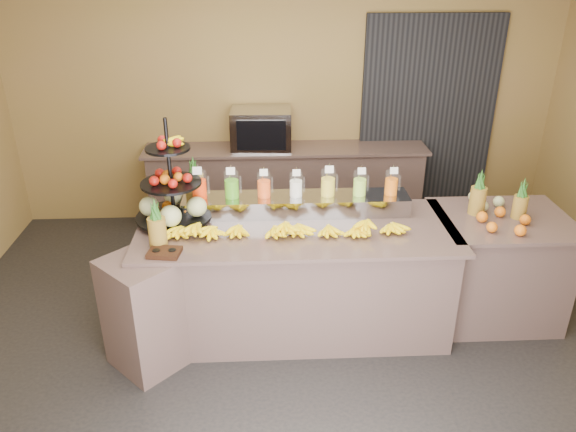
{
  "coord_description": "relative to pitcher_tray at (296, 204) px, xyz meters",
  "views": [
    {
      "loc": [
        -0.26,
        -3.61,
        2.92
      ],
      "look_at": [
        -0.07,
        0.3,
        1.03
      ],
      "focal_mm": 35.0,
      "sensor_mm": 36.0,
      "label": 1
    }
  ],
  "objects": [
    {
      "name": "pineapple_left_b",
      "position": [
        -0.84,
        0.16,
        0.1
      ],
      "size": [
        0.16,
        0.16,
        0.45
      ],
      "rotation": [
        0.0,
        0.0,
        0.03
      ],
      "color": "brown",
      "rests_on": "buffet_counter"
    },
    {
      "name": "juice_pitcher_orange_b",
      "position": [
        -0.26,
        -0.0,
        0.17
      ],
      "size": [
        0.11,
        0.11,
        0.27
      ],
      "color": "silver",
      "rests_on": "pitcher_tray"
    },
    {
      "name": "pitcher_tray",
      "position": [
        0.0,
        0.0,
        0.0
      ],
      "size": [
        1.85,
        0.3,
        0.15
      ],
      "primitive_type": "cube",
      "color": "gray",
      "rests_on": "buffet_counter"
    },
    {
      "name": "banana_heap",
      "position": [
        -0.1,
        -0.37,
        -0.02
      ],
      "size": [
        1.82,
        0.17,
        0.15
      ],
      "color": "yellow",
      "rests_on": "buffet_counter"
    },
    {
      "name": "pineapple_left_a",
      "position": [
        -1.04,
        -0.52,
        0.07
      ],
      "size": [
        0.13,
        0.13,
        0.38
      ],
      "rotation": [
        0.0,
        0.0,
        0.07
      ],
      "color": "brown",
      "rests_on": "buffet_counter"
    },
    {
      "name": "oven_warmer",
      "position": [
        -0.28,
        1.67,
        0.14
      ],
      "size": [
        0.66,
        0.47,
        0.43
      ],
      "primitive_type": "cube",
      "rotation": [
        0.0,
        0.0,
        -0.03
      ],
      "color": "gray",
      "rests_on": "back_ledge"
    },
    {
      "name": "juice_pitcher_green",
      "position": [
        -0.52,
        -0.0,
        0.17
      ],
      "size": [
        0.12,
        0.12,
        0.29
      ],
      "color": "silver",
      "rests_on": "pitcher_tray"
    },
    {
      "name": "fruit_stand",
      "position": [
        -0.94,
        -0.12,
        0.14
      ],
      "size": [
        0.68,
        0.68,
        0.85
      ],
      "rotation": [
        0.0,
        0.0,
        0.13
      ],
      "color": "black",
      "rests_on": "buffet_counter"
    },
    {
      "name": "condiment_caddy",
      "position": [
        -0.98,
        -0.66,
        -0.06
      ],
      "size": [
        0.25,
        0.2,
        0.03
      ],
      "primitive_type": "cube",
      "rotation": [
        0.0,
        0.0,
        -0.15
      ],
      "color": "black",
      "rests_on": "buffet_counter"
    },
    {
      "name": "room_envelope",
      "position": [
        0.18,
        0.21,
        0.87
      ],
      "size": [
        6.04,
        5.02,
        2.82
      ],
      "color": "olive",
      "rests_on": "ground"
    },
    {
      "name": "back_ledge",
      "position": [
        -0.01,
        1.67,
        -0.54
      ],
      "size": [
        3.1,
        0.55,
        0.93
      ],
      "color": "gray",
      "rests_on": "ground"
    },
    {
      "name": "right_fruit_pile",
      "position": [
        1.62,
        -0.23,
        -0.0
      ],
      "size": [
        0.43,
        0.42,
        0.23
      ],
      "color": "brown",
      "rests_on": "right_counter"
    },
    {
      "name": "ground",
      "position": [
        -0.01,
        -0.58,
        -1.01
      ],
      "size": [
        6.0,
        6.0,
        0.0
      ],
      "primitive_type": "plane",
      "color": "black",
      "rests_on": "ground"
    },
    {
      "name": "juice_pitcher_lemon",
      "position": [
        0.26,
        -0.0,
        0.17
      ],
      "size": [
        0.12,
        0.12,
        0.29
      ],
      "color": "silver",
      "rests_on": "pitcher_tray"
    },
    {
      "name": "juice_pitcher_orange_c",
      "position": [
        0.78,
        -0.0,
        0.16
      ],
      "size": [
        0.11,
        0.11,
        0.26
      ],
      "color": "silver",
      "rests_on": "pitcher_tray"
    },
    {
      "name": "buffet_counter",
      "position": [
        -0.12,
        -0.32,
        -0.54
      ],
      "size": [
        2.75,
        1.25,
        0.93
      ],
      "color": "gray",
      "rests_on": "ground"
    },
    {
      "name": "right_counter",
      "position": [
        1.69,
        -0.18,
        -0.54
      ],
      "size": [
        1.08,
        0.88,
        0.93
      ],
      "color": "gray",
      "rests_on": "ground"
    },
    {
      "name": "juice_pitcher_orange_a",
      "position": [
        -0.78,
        -0.0,
        0.18
      ],
      "size": [
        0.12,
        0.13,
        0.3
      ],
      "color": "silver",
      "rests_on": "pitcher_tray"
    },
    {
      "name": "juice_pitcher_milk",
      "position": [
        -0.0,
        -0.0,
        0.16
      ],
      "size": [
        0.11,
        0.11,
        0.26
      ],
      "color": "silver",
      "rests_on": "pitcher_tray"
    },
    {
      "name": "juice_pitcher_lime",
      "position": [
        0.52,
        -0.0,
        0.16
      ],
      "size": [
        0.11,
        0.11,
        0.27
      ],
      "color": "silver",
      "rests_on": "pitcher_tray"
    }
  ]
}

